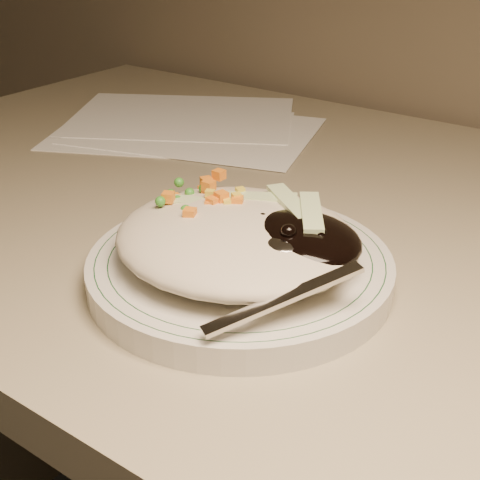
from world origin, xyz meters
The scene contains 5 objects.
desk centered at (0.00, 1.38, 0.54)m, with size 1.40×0.70×0.74m.
plate centered at (-0.08, 1.23, 0.75)m, with size 0.24×0.24×0.02m, color silver.
plate_rim centered at (-0.08, 1.23, 0.76)m, with size 0.23×0.23×0.00m.
meal centered at (-0.08, 1.23, 0.78)m, with size 0.21×0.19×0.05m.
papers centered at (-0.38, 1.51, 0.74)m, with size 0.41×0.37×0.00m.
Camera 1 is at (0.19, 0.85, 1.01)m, focal length 50.00 mm.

